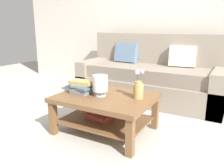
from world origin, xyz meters
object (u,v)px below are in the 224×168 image
object	(u,v)px
couch	(150,77)
book_stack_main	(82,87)
glass_hurricane_vase	(100,84)
coffee_table	(105,106)
flower_pitcher	(138,88)

from	to	relation	value
couch	book_stack_main	size ratio (longest dim) A/B	7.24
glass_hurricane_vase	book_stack_main	bearing A→B (deg)	-177.02
coffee_table	glass_hurricane_vase	world-z (taller)	glass_hurricane_vase
flower_pitcher	coffee_table	bearing A→B (deg)	-165.88
coffee_table	flower_pitcher	world-z (taller)	flower_pitcher
coffee_table	glass_hurricane_vase	size ratio (longest dim) A/B	4.51
coffee_table	flower_pitcher	size ratio (longest dim) A/B	3.33
book_stack_main	glass_hurricane_vase	xyz separation A→B (m)	(0.24, 0.01, 0.06)
coffee_table	book_stack_main	world-z (taller)	book_stack_main
book_stack_main	glass_hurricane_vase	distance (m)	0.25
book_stack_main	glass_hurricane_vase	world-z (taller)	glass_hurricane_vase
flower_pitcher	glass_hurricane_vase	bearing A→B (deg)	-163.12
book_stack_main	flower_pitcher	bearing A→B (deg)	11.80
couch	coffee_table	size ratio (longest dim) A/B	2.17
book_stack_main	couch	bearing A→B (deg)	77.76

